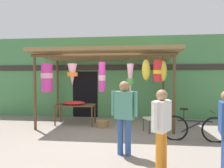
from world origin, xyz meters
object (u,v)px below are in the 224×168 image
wicker_basket_by_table (103,123)px  vendor_in_orange (124,112)px  display_table (75,107)px  parked_bicycle (195,128)px  flower_heap_on_table (74,103)px  folding_chair (153,116)px  customer_foreground (162,124)px

wicker_basket_by_table → vendor_in_orange: size_ratio=0.27×
wicker_basket_by_table → display_table: bearing=166.9°
display_table → parked_bicycle: 4.06m
flower_heap_on_table → folding_chair: 2.90m
display_table → customer_foreground: size_ratio=0.96×
flower_heap_on_table → folding_chair: size_ratio=0.98×
flower_heap_on_table → wicker_basket_by_table: 1.31m
parked_bicycle → flower_heap_on_table: bearing=159.3°
vendor_in_orange → customer_foreground: size_ratio=1.09×
display_table → flower_heap_on_table: 0.15m
flower_heap_on_table → vendor_in_orange: (1.95, -2.55, 0.17)m
display_table → folding_chair: size_ratio=1.73×
flower_heap_on_table → folding_chair: (2.80, -0.67, -0.30)m
customer_foreground → vendor_in_orange: bearing=137.9°
flower_heap_on_table → parked_bicycle: 4.11m
display_table → parked_bicycle: parked_bicycle is taller
vendor_in_orange → flower_heap_on_table: bearing=127.3°
display_table → folding_chair: 2.85m
display_table → customer_foreground: 4.14m
display_table → vendor_in_orange: vendor_in_orange is taller
folding_chair → customer_foreground: bearing=-93.3°
parked_bicycle → folding_chair: bearing=142.5°
folding_chair → vendor_in_orange: vendor_in_orange is taller
flower_heap_on_table → folding_chair: bearing=-13.4°
display_table → parked_bicycle: bearing=-21.1°
wicker_basket_by_table → flower_heap_on_table: bearing=167.9°
folding_chair → parked_bicycle: 1.29m
display_table → parked_bicycle: size_ratio=0.83×
display_table → vendor_in_orange: size_ratio=0.88×
display_table → vendor_in_orange: bearing=-53.4°
parked_bicycle → vendor_in_orange: vendor_in_orange is taller
wicker_basket_by_table → parked_bicycle: size_ratio=0.26×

